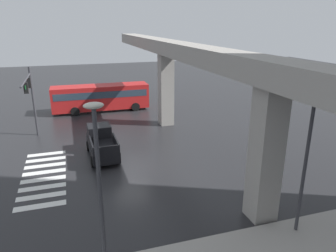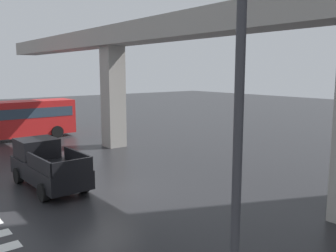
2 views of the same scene
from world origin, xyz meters
name	(u,v)px [view 1 (image 1 of 2)]	position (x,y,z in m)	size (l,w,h in m)	color
ground_plane	(131,164)	(0.00, 0.00, 0.00)	(120.00, 120.00, 0.00)	#232326
crosswalk_stripes	(44,176)	(0.00, -5.90, 0.01)	(8.25, 2.80, 0.01)	silver
elevated_overpass	(201,64)	(0.00, 5.27, 6.99)	(53.97, 2.01, 8.22)	#9E9991
pickup_truck	(102,143)	(-2.38, -1.76, 0.99)	(5.14, 2.18, 2.08)	black
city_bus	(101,96)	(-15.47, -0.37, 1.72)	(2.89, 10.83, 2.99)	red
traffic_signal_mast	(30,91)	(-7.04, -6.85, 4.39)	(6.49, 0.32, 6.20)	#38383D
street_lamp_near_corner	(99,174)	(10.06, -2.98, 4.56)	(0.44, 0.70, 7.24)	#38383D
street_lamp_mid_block	(308,146)	(10.06, 6.22, 4.56)	(0.44, 0.70, 7.24)	#38383D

